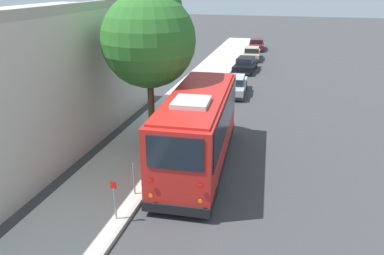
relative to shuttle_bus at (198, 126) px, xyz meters
The scene contains 11 objects.
ground_plane 1.91m from the shuttle_bus, 153.50° to the right, with size 160.00×160.00×0.00m, color #3D3D3F.
sidewalk_slab 3.64m from the shuttle_bus, 92.87° to the left, with size 80.00×3.37×0.15m, color beige.
curb_strip 2.30m from the shuttle_bus, 96.45° to the left, with size 80.00×0.14×0.15m, color #AAA69D.
shuttle_bus is the anchor object (origin of this frame).
parked_sedan_silver 12.00m from the shuttle_bus, ahead, with size 4.58×1.87×1.32m.
parked_sedan_black 19.61m from the shuttle_bus, ahead, with size 4.67×1.91×1.28m.
parked_sedan_tan 25.37m from the shuttle_bus, ahead, with size 4.38×1.93×1.29m.
parked_sedan_maroon 31.61m from the shuttle_bus, ahead, with size 4.51×1.97×1.30m.
street_tree 4.97m from the shuttle_bus, 55.28° to the left, with size 4.41×4.41×7.92m.
sign_post_near 5.22m from the shuttle_bus, 160.24° to the left, with size 0.06×0.22×1.46m.
sign_post_far 3.77m from the shuttle_bus, 151.27° to the left, with size 0.06×0.06×1.31m.
Camera 1 is at (-14.51, -3.38, 7.76)m, focal length 35.00 mm.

